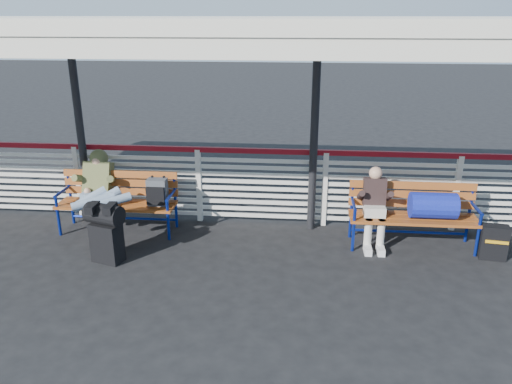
# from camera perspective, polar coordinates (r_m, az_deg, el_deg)

# --- Properties ---
(ground) EXTENTS (60.00, 60.00, 0.00)m
(ground) POSITION_cam_1_polar(r_m,az_deg,el_deg) (6.60, -9.68, -9.61)
(ground) COLOR black
(ground) RESTS_ON ground
(fence) EXTENTS (12.08, 0.08, 1.24)m
(fence) POSITION_cam_1_polar(r_m,az_deg,el_deg) (8.02, -6.55, 1.14)
(fence) COLOR silver
(fence) RESTS_ON ground
(canopy) EXTENTS (12.60, 3.60, 3.16)m
(canopy) POSITION_cam_1_polar(r_m,az_deg,el_deg) (6.61, -9.27, 18.09)
(canopy) COLOR silver
(canopy) RESTS_ON ground
(luggage_stack) EXTENTS (0.56, 0.42, 0.83)m
(luggage_stack) POSITION_cam_1_polar(r_m,az_deg,el_deg) (7.01, -16.80, -4.25)
(luggage_stack) COLOR black
(luggage_stack) RESTS_ON ground
(bench_left) EXTENTS (1.80, 0.56, 0.92)m
(bench_left) POSITION_cam_1_polar(r_m,az_deg,el_deg) (7.88, -14.45, -0.36)
(bench_left) COLOR #9A401D
(bench_left) RESTS_ON ground
(bench_right) EXTENTS (1.80, 0.56, 0.92)m
(bench_right) POSITION_cam_1_polar(r_m,az_deg,el_deg) (7.47, 18.66, -1.66)
(bench_right) COLOR #9A401D
(bench_right) RESTS_ON ground
(traveler_man) EXTENTS (0.93, 1.63, 0.77)m
(traveler_man) POSITION_cam_1_polar(r_m,az_deg,el_deg) (7.64, -17.53, -0.29)
(traveler_man) COLOR #8191AE
(traveler_man) RESTS_ON ground
(companion_person) EXTENTS (0.32, 0.66, 1.15)m
(companion_person) POSITION_cam_1_polar(r_m,az_deg,el_deg) (7.34, 13.39, -1.61)
(companion_person) COLOR beige
(companion_person) RESTS_ON ground
(suitcase_side) EXTENTS (0.37, 0.26, 0.49)m
(suitcase_side) POSITION_cam_1_polar(r_m,az_deg,el_deg) (7.61, 25.52, -5.20)
(suitcase_side) COLOR black
(suitcase_side) RESTS_ON ground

